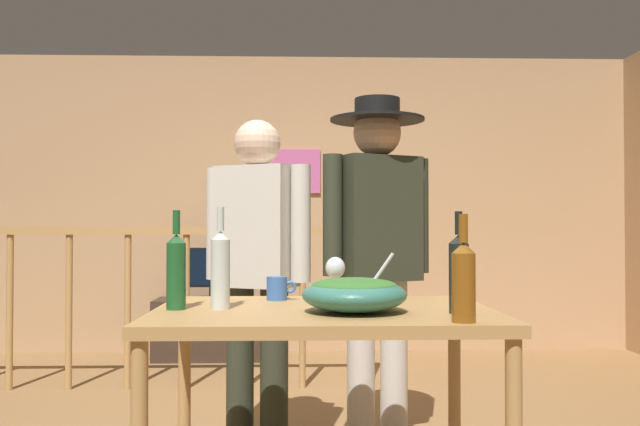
% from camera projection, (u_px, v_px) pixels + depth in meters
% --- Properties ---
extents(back_wall, '(5.84, 0.10, 2.55)m').
position_uv_depth(back_wall, '(298.00, 203.00, 5.85)').
color(back_wall, tan).
rests_on(back_wall, ground_plane).
extents(framed_picture, '(0.42, 0.03, 0.38)m').
position_uv_depth(framed_picture, '(296.00, 171.00, 5.80)').
color(framed_picture, '#BE5995').
extents(stair_railing, '(3.18, 0.10, 1.12)m').
position_uv_depth(stair_railing, '(193.00, 287.00, 4.46)').
color(stair_railing, '#B2844C').
rests_on(stair_railing, ground_plane).
extents(tv_console, '(0.90, 0.40, 0.48)m').
position_uv_depth(tv_console, '(211.00, 329.00, 5.46)').
color(tv_console, '#38281E').
rests_on(tv_console, ground_plane).
extents(flat_screen_tv, '(0.53, 0.12, 0.42)m').
position_uv_depth(flat_screen_tv, '(211.00, 269.00, 5.44)').
color(flat_screen_tv, black).
rests_on(flat_screen_tv, tv_console).
extents(serving_table, '(1.17, 0.84, 0.79)m').
position_uv_depth(serving_table, '(324.00, 332.00, 2.33)').
color(serving_table, '#B2844C').
rests_on(serving_table, ground_plane).
extents(salad_bowl, '(0.35, 0.35, 0.20)m').
position_uv_depth(salad_bowl, '(354.00, 293.00, 2.23)').
color(salad_bowl, '#337060').
rests_on(salad_bowl, serving_table).
extents(wine_glass, '(0.07, 0.07, 0.17)m').
position_uv_depth(wine_glass, '(335.00, 270.00, 2.51)').
color(wine_glass, silver).
rests_on(wine_glass, serving_table).
extents(wine_bottle_amber, '(0.07, 0.07, 0.32)m').
position_uv_depth(wine_bottle_amber, '(464.00, 280.00, 1.99)').
color(wine_bottle_amber, brown).
rests_on(wine_bottle_amber, serving_table).
extents(wine_bottle_dark, '(0.07, 0.07, 0.33)m').
position_uv_depth(wine_bottle_dark, '(459.00, 272.00, 2.20)').
color(wine_bottle_dark, black).
rests_on(wine_bottle_dark, serving_table).
extents(wine_bottle_clear, '(0.07, 0.07, 0.35)m').
position_uv_depth(wine_bottle_clear, '(220.00, 268.00, 2.32)').
color(wine_bottle_clear, silver).
rests_on(wine_bottle_clear, serving_table).
extents(wine_bottle_green, '(0.07, 0.07, 0.34)m').
position_uv_depth(wine_bottle_green, '(176.00, 270.00, 2.30)').
color(wine_bottle_green, '#1E5628').
rests_on(wine_bottle_green, serving_table).
extents(mug_blue, '(0.12, 0.08, 0.09)m').
position_uv_depth(mug_blue, '(277.00, 288.00, 2.59)').
color(mug_blue, '#3866B2').
rests_on(mug_blue, serving_table).
extents(person_standing_left, '(0.50, 0.35, 1.58)m').
position_uv_depth(person_standing_left, '(257.00, 260.00, 3.14)').
color(person_standing_left, '#2D3323').
rests_on(person_standing_left, ground_plane).
extents(person_standing_right, '(0.52, 0.45, 1.68)m').
position_uv_depth(person_standing_right, '(377.00, 242.00, 3.15)').
color(person_standing_right, beige).
rests_on(person_standing_right, ground_plane).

